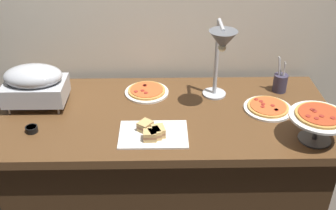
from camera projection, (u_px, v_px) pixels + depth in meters
ground_plane at (166, 209)px, 2.65m from camera, size 8.00×8.00×0.00m
back_wall at (164, 8)px, 2.44m from camera, size 4.40×0.04×2.40m
buffet_table at (165, 164)px, 2.44m from camera, size 1.90×0.84×0.76m
chafing_dish at (34, 84)px, 2.24m from camera, size 0.34×0.23×0.25m
heat_lamp at (221, 47)px, 2.11m from camera, size 0.15×0.31×0.48m
pizza_plate_front at (147, 91)px, 2.43m from camera, size 0.27×0.27×0.03m
pizza_plate_center at (268, 108)px, 2.27m from camera, size 0.27×0.27×0.03m
pizza_plate_raised_stand at (319, 119)px, 1.96m from camera, size 0.30×0.30×0.16m
sandwich_platter at (153, 133)px, 2.05m from camera, size 0.35×0.24×0.06m
sauce_cup_near at (32, 129)px, 2.08m from camera, size 0.06×0.06×0.03m
utensil_holder at (280, 82)px, 2.43m from camera, size 0.08×0.08×0.23m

